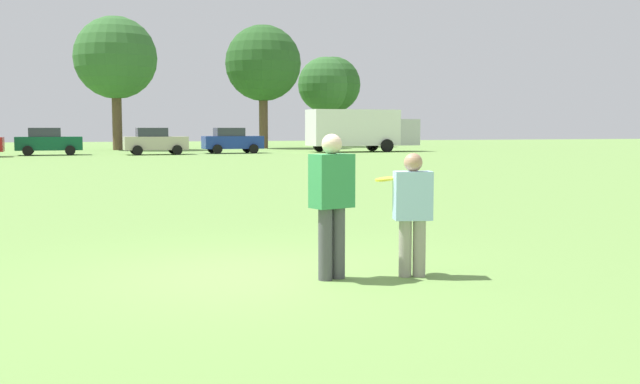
{
  "coord_description": "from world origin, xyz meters",
  "views": [
    {
      "loc": [
        -1.83,
        -8.59,
        1.82
      ],
      "look_at": [
        1.11,
        0.66,
        0.95
      ],
      "focal_mm": 40.4,
      "sensor_mm": 36.0,
      "label": 1
    }
  ],
  "objects_px": {
    "player_defender": "(413,208)",
    "frisbee": "(386,179)",
    "player_thrower": "(332,198)",
    "parked_car_center": "(48,141)",
    "parked_car_mid_right": "(155,141)",
    "box_truck": "(361,129)",
    "parked_car_near_right": "(232,140)"
  },
  "relations": [
    {
      "from": "player_thrower",
      "to": "parked_car_near_right",
      "type": "distance_m",
      "value": 43.52
    },
    {
      "from": "parked_car_center",
      "to": "box_truck",
      "type": "bearing_deg",
      "value": 0.25
    },
    {
      "from": "frisbee",
      "to": "box_truck",
      "type": "height_order",
      "value": "box_truck"
    },
    {
      "from": "parked_car_mid_right",
      "to": "parked_car_near_right",
      "type": "bearing_deg",
      "value": 11.3
    },
    {
      "from": "frisbee",
      "to": "parked_car_center",
      "type": "distance_m",
      "value": 43.43
    },
    {
      "from": "box_truck",
      "to": "player_defender",
      "type": "bearing_deg",
      "value": -110.06
    },
    {
      "from": "player_thrower",
      "to": "parked_car_near_right",
      "type": "height_order",
      "value": "parked_car_near_right"
    },
    {
      "from": "player_defender",
      "to": "parked_car_mid_right",
      "type": "relative_size",
      "value": 0.35
    },
    {
      "from": "box_truck",
      "to": "parked_car_center",
      "type": "bearing_deg",
      "value": -179.75
    },
    {
      "from": "player_thrower",
      "to": "box_truck",
      "type": "xyz_separation_m",
      "value": [
        16.82,
        43.2,
        0.77
      ]
    },
    {
      "from": "frisbee",
      "to": "parked_car_mid_right",
      "type": "bearing_deg",
      "value": 89.12
    },
    {
      "from": "player_thrower",
      "to": "box_truck",
      "type": "bearing_deg",
      "value": 68.73
    },
    {
      "from": "parked_car_near_right",
      "to": "box_truck",
      "type": "relative_size",
      "value": 0.5
    },
    {
      "from": "parked_car_mid_right",
      "to": "parked_car_near_right",
      "type": "height_order",
      "value": "same"
    },
    {
      "from": "parked_car_mid_right",
      "to": "box_truck",
      "type": "bearing_deg",
      "value": 4.91
    },
    {
      "from": "player_thrower",
      "to": "player_defender",
      "type": "relative_size",
      "value": 1.15
    },
    {
      "from": "player_defender",
      "to": "frisbee",
      "type": "bearing_deg",
      "value": 131.68
    },
    {
      "from": "player_thrower",
      "to": "parked_car_center",
      "type": "distance_m",
      "value": 43.45
    },
    {
      "from": "parked_car_center",
      "to": "frisbee",
      "type": "bearing_deg",
      "value": -81.78
    },
    {
      "from": "player_defender",
      "to": "parked_car_center",
      "type": "distance_m",
      "value": 43.73
    },
    {
      "from": "player_thrower",
      "to": "parked_car_center",
      "type": "bearing_deg",
      "value": 97.22
    },
    {
      "from": "player_defender",
      "to": "frisbee",
      "type": "relative_size",
      "value": 5.58
    },
    {
      "from": "player_thrower",
      "to": "parked_car_mid_right",
      "type": "bearing_deg",
      "value": 88.1
    },
    {
      "from": "parked_car_center",
      "to": "box_truck",
      "type": "relative_size",
      "value": 0.5
    },
    {
      "from": "frisbee",
      "to": "parked_car_center",
      "type": "relative_size",
      "value": 0.06
    },
    {
      "from": "parked_car_mid_right",
      "to": "box_truck",
      "type": "height_order",
      "value": "box_truck"
    },
    {
      "from": "player_thrower",
      "to": "parked_car_near_right",
      "type": "relative_size",
      "value": 0.41
    },
    {
      "from": "parked_car_mid_right",
      "to": "parked_car_near_right",
      "type": "xyz_separation_m",
      "value": [
        5.49,
        1.1,
        0.0
      ]
    },
    {
      "from": "player_thrower",
      "to": "parked_car_mid_right",
      "type": "distance_m",
      "value": 41.9
    },
    {
      "from": "parked_car_center",
      "to": "parked_car_mid_right",
      "type": "height_order",
      "value": "same"
    },
    {
      "from": "parked_car_mid_right",
      "to": "player_defender",
      "type": "bearing_deg",
      "value": -90.54
    },
    {
      "from": "player_thrower",
      "to": "parked_car_mid_right",
      "type": "xyz_separation_m",
      "value": [
        1.39,
        41.88,
        -0.06
      ]
    }
  ]
}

